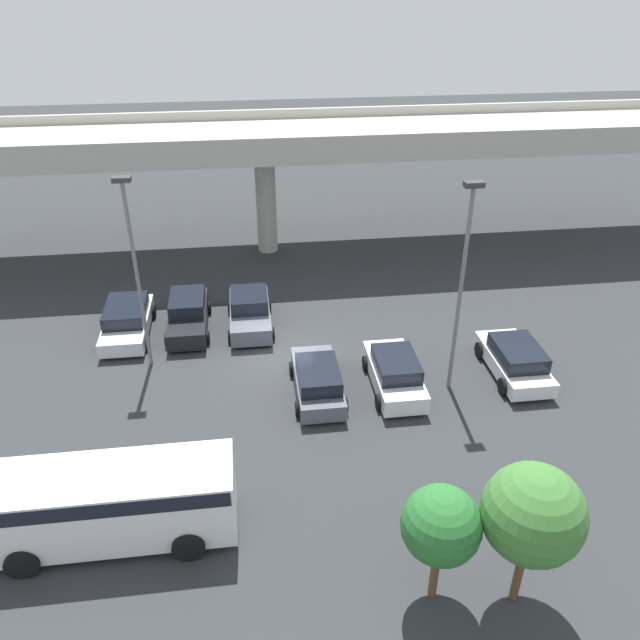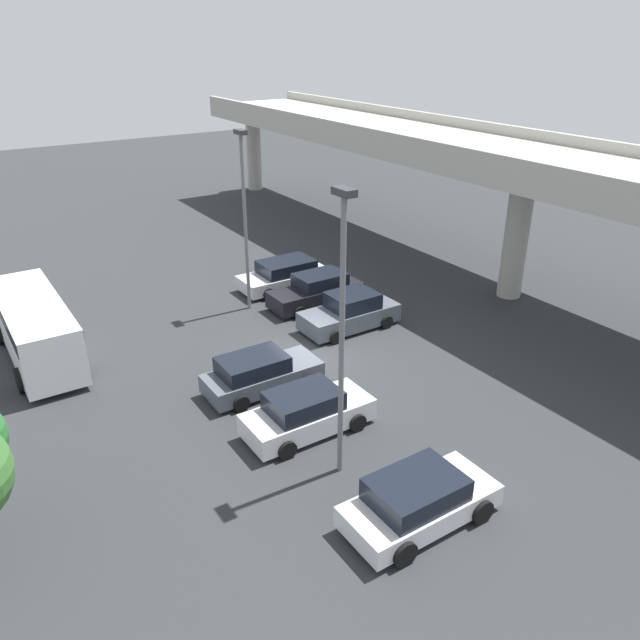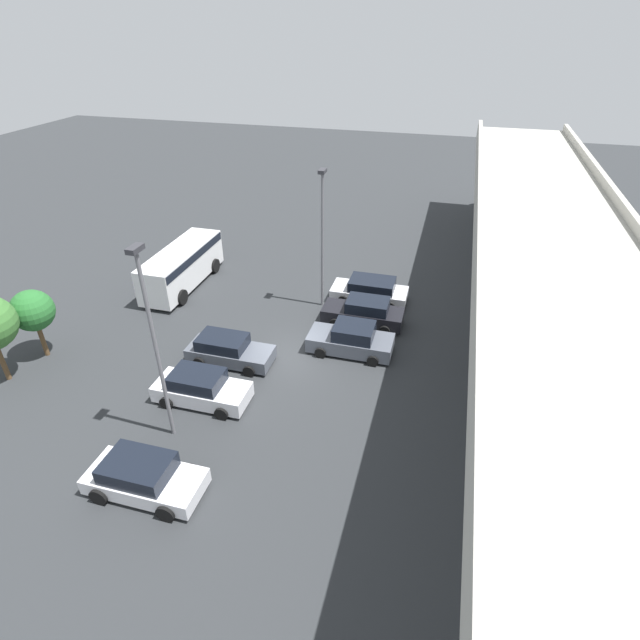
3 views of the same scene
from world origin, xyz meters
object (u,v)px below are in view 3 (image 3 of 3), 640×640
parked_car_4 (201,388)px  parked_car_0 (370,290)px  parked_car_3 (228,350)px  parked_car_5 (143,477)px  shuttle_bus (182,264)px  parked_car_2 (351,340)px  lamp_post_mid_lot (322,231)px  tree_front_left (32,311)px  parked_car_1 (364,313)px  lamp_post_near_aisle (153,336)px

parked_car_4 → parked_car_0: bearing=63.1°
parked_car_0 → parked_car_3: (8.31, -5.90, -0.02)m
parked_car_3 → parked_car_5: 8.49m
parked_car_4 → shuttle_bus: 12.20m
parked_car_2 → shuttle_bus: bearing=-20.3°
parked_car_4 → lamp_post_mid_lot: (-10.20, 3.07, 4.16)m
parked_car_4 → tree_front_left: size_ratio=1.16×
parked_car_2 → parked_car_3: (2.54, -5.95, -0.05)m
parked_car_3 → lamp_post_mid_lot: lamp_post_mid_lot is taller
parked_car_5 → tree_front_left: tree_front_left is taller
lamp_post_mid_lot → parked_car_4: bearing=-16.8°
parked_car_4 → tree_front_left: bearing=173.1°
parked_car_1 → parked_car_3: bearing=42.1°
parked_car_0 → parked_car_1: parked_car_1 is taller
parked_car_1 → parked_car_3: parked_car_1 is taller
parked_car_3 → lamp_post_mid_lot: size_ratio=0.53×
parked_car_1 → shuttle_bus: 12.59m
lamp_post_near_aisle → lamp_post_mid_lot: lamp_post_near_aisle is taller
parked_car_1 → lamp_post_mid_lot: size_ratio=0.55×
tree_front_left → parked_car_1: bearing=115.6°
parked_car_1 → parked_car_5: (13.96, -5.70, -0.03)m
shuttle_bus → parked_car_0: bearing=-84.4°
parked_car_0 → lamp_post_near_aisle: bearing=66.2°
parked_car_1 → shuttle_bus: shuttle_bus is taller
parked_car_2 → parked_car_5: bearing=63.1°
parked_car_0 → lamp_post_near_aisle: 15.69m
lamp_post_near_aisle → parked_car_2: bearing=142.6°
parked_car_0 → tree_front_left: bearing=33.7°
parked_car_4 → lamp_post_near_aisle: lamp_post_near_aisle is taller
shuttle_bus → parked_car_2: bearing=-110.3°
parked_car_0 → parked_car_3: bearing=54.6°
shuttle_bus → tree_front_left: 9.75m
parked_car_3 → tree_front_left: (2.03, -9.61, 2.02)m
parked_car_4 → lamp_post_near_aisle: size_ratio=0.51×
parked_car_3 → parked_car_4: (3.20, 0.07, 0.04)m
parked_car_5 → lamp_post_mid_lot: size_ratio=0.53×
shuttle_bus → lamp_post_mid_lot: 10.12m
parked_car_0 → lamp_post_mid_lot: lamp_post_mid_lot is taller
parked_car_0 → shuttle_bus: 12.39m
parked_car_4 → lamp_post_mid_lot: 11.43m
parked_car_1 → parked_car_5: size_ratio=1.05×
parked_car_3 → lamp_post_near_aisle: 7.02m
parked_car_2 → shuttle_bus: size_ratio=0.60×
parked_car_1 → lamp_post_mid_lot: 5.29m
lamp_post_near_aisle → lamp_post_mid_lot: 12.91m
parked_car_1 → tree_front_left: 17.49m
lamp_post_mid_lot → tree_front_left: lamp_post_mid_lot is taller
parked_car_4 → tree_front_left: (-1.18, -9.68, 1.98)m
parked_car_0 → parked_car_5: (16.79, -5.55, 0.01)m
parked_car_4 → shuttle_bus: shuttle_bus is taller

